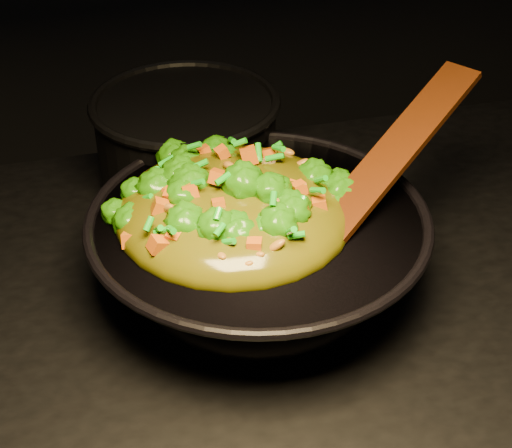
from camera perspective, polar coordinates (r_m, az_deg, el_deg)
name	(u,v)px	position (r m, az deg, el deg)	size (l,w,h in m)	color
wok	(258,255)	(0.90, 0.16, -2.30)	(0.37, 0.37, 0.11)	black
stir_fry	(233,182)	(0.85, -1.66, 3.08)	(0.27, 0.27, 0.09)	#287608
spatula	(391,157)	(0.90, 9.76, 4.83)	(0.31, 0.05, 0.01)	#350E06
back_pot	(187,144)	(1.09, -5.03, 5.83)	(0.24, 0.24, 0.14)	black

